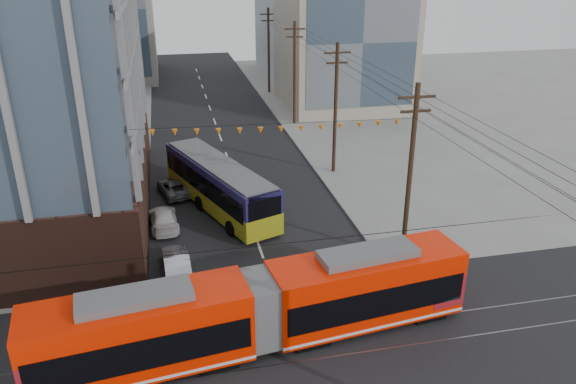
% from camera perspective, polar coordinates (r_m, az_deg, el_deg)
% --- Properties ---
extents(bg_bldg_nw_near, '(18.00, 16.00, 18.00)m').
position_cam_1_polar(bg_bldg_nw_near, '(70.86, -22.80, 14.59)').
color(bg_bldg_nw_near, '#8C99A5').
rests_on(bg_bldg_nw_near, ground).
extents(bg_bldg_ne_near, '(14.00, 14.00, 16.00)m').
position_cam_1_polar(bg_bldg_ne_near, '(69.29, 5.60, 15.22)').
color(bg_bldg_ne_near, gray).
rests_on(bg_bldg_ne_near, ground).
extents(bg_bldg_nw_far, '(16.00, 18.00, 20.00)m').
position_cam_1_polar(bg_bldg_nw_far, '(90.08, -18.95, 17.28)').
color(bg_bldg_nw_far, gray).
rests_on(bg_bldg_nw_far, ground).
extents(bg_bldg_ne_far, '(16.00, 16.00, 14.00)m').
position_cam_1_polar(bg_bldg_ne_far, '(89.00, 2.80, 16.44)').
color(bg_bldg_ne_far, '#8C99A5').
rests_on(bg_bldg_ne_far, ground).
extents(utility_pole_far, '(0.30, 0.30, 11.00)m').
position_cam_1_polar(utility_pole_far, '(75.53, -1.97, 14.06)').
color(utility_pole_far, black).
rests_on(utility_pole_far, ground).
extents(streetcar, '(21.18, 5.58, 4.04)m').
position_cam_1_polar(streetcar, '(27.13, -2.86, -11.90)').
color(streetcar, '#EF1B00').
rests_on(streetcar, ground).
extents(city_bus, '(7.27, 13.24, 3.71)m').
position_cam_1_polar(city_bus, '(41.36, -7.00, 0.69)').
color(city_bus, '#1F1A50').
rests_on(city_bus, ground).
extents(parked_car_silver, '(1.74, 4.33, 1.40)m').
position_cam_1_polar(parked_car_silver, '(34.09, -11.29, -7.00)').
color(parked_car_silver, '#ABB0B9').
rests_on(parked_car_silver, ground).
extents(parked_car_white, '(2.15, 4.65, 1.32)m').
position_cam_1_polar(parked_car_white, '(39.64, -12.53, -2.66)').
color(parked_car_white, silver).
rests_on(parked_car_white, ground).
extents(parked_car_grey, '(2.95, 4.71, 1.21)m').
position_cam_1_polar(parked_car_grey, '(44.80, -11.51, 0.47)').
color(parked_car_grey, slate).
rests_on(parked_car_grey, ground).
extents(jersey_barrier, '(1.25, 3.88, 0.76)m').
position_cam_1_polar(jersey_barrier, '(35.36, 11.58, -6.44)').
color(jersey_barrier, slate).
rests_on(jersey_barrier, ground).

